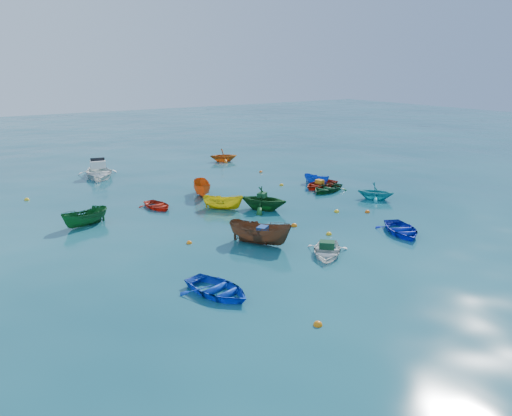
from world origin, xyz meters
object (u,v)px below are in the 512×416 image
dinghy_blue_se (401,233)px  motorboat_white (99,177)px  dinghy_blue_sw (218,294)px  dinghy_white_near (327,255)px

dinghy_blue_se → motorboat_white: 25.81m
dinghy_blue_sw → dinghy_blue_se: size_ratio=1.00×
dinghy_blue_sw → motorboat_white: (2.55, 24.88, 0.00)m
dinghy_blue_sw → motorboat_white: motorboat_white is taller
dinghy_blue_se → dinghy_blue_sw: bearing=-149.1°
dinghy_white_near → dinghy_blue_se: dinghy_blue_se is taller
dinghy_blue_sw → dinghy_white_near: (6.72, 0.89, 0.00)m
dinghy_white_near → dinghy_blue_se: 5.64m
dinghy_blue_se → motorboat_white: bearing=138.6°
dinghy_blue_sw → dinghy_white_near: 6.78m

